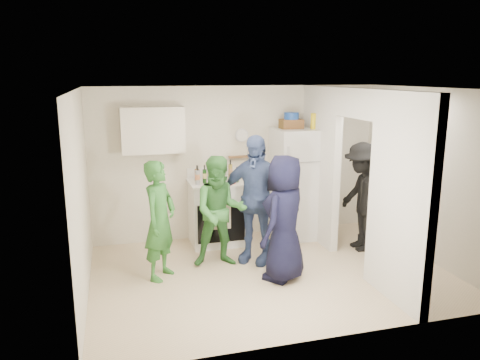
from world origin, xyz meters
The scene contains 37 objects.
floor centered at (0.00, 0.00, 0.00)m, with size 4.80×4.80×0.00m, color beige.
wall_back centered at (0.00, 1.70, 1.25)m, with size 4.80×4.80×0.00m, color silver.
wall_front centered at (0.00, -1.70, 1.25)m, with size 4.80×4.80×0.00m, color silver.
wall_left centered at (-2.40, 0.00, 1.25)m, with size 3.40×3.40×0.00m, color silver.
wall_right centered at (2.40, 0.00, 1.25)m, with size 3.40×3.40×0.00m, color silver.
ceiling centered at (0.00, 0.00, 2.50)m, with size 4.80×4.80×0.00m, color white.
partition_pier_back centered at (1.20, 1.10, 1.25)m, with size 0.12×1.20×2.50m, color silver.
partition_pier_front centered at (1.20, -1.10, 1.25)m, with size 0.12×1.20×2.50m, color silver.
partition_header centered at (1.20, 0.00, 2.30)m, with size 0.12×1.00×0.40m, color silver.
stove centered at (-0.46, 1.37, 0.51)m, with size 0.86×0.71×1.02m, color white.
upper_cabinet centered at (-1.40, 1.52, 1.85)m, with size 0.95×0.34×0.70m, color silver.
fridge centered at (0.90, 1.34, 0.91)m, with size 0.75×0.73×1.82m, color silver.
wicker_basket centered at (0.80, 1.39, 1.90)m, with size 0.35×0.25×0.15m, color brown.
blue_bowl centered at (0.80, 1.39, 2.03)m, with size 0.24×0.24×0.11m, color #163E9A.
yellow_cup_stack_top centered at (1.12, 1.24, 1.95)m, with size 0.09×0.09×0.25m, color yellow.
wall_clock centered at (0.05, 1.68, 1.70)m, with size 0.22×0.22×0.03m, color white.
spice_shelf centered at (0.00, 1.65, 1.35)m, with size 0.35×0.08×0.03m, color olive.
nook_window centered at (2.38, 0.20, 1.65)m, with size 0.03×0.70×0.80m, color black.
nook_window_frame centered at (2.36, 0.20, 1.65)m, with size 0.04×0.76×0.86m, color white.
nook_valance centered at (2.34, 0.20, 2.00)m, with size 0.04×0.82×0.18m, color white.
yellow_cup_stack_stove centered at (-0.58, 1.15, 1.15)m, with size 0.09×0.09×0.25m, color #DBE913.
red_cup centered at (-0.24, 1.17, 1.08)m, with size 0.09×0.09×0.12m, color red.
person_green_left centered at (-1.46, 0.27, 0.80)m, with size 0.58×0.38×1.60m, color #34742E.
person_green_center centered at (-0.60, 0.48, 0.79)m, with size 0.77×0.60×1.58m, color #3A833A.
person_denim centered at (-0.09, 0.49, 0.93)m, with size 1.09×0.45×1.86m, color #3B5082.
person_navy centered at (0.11, -0.19, 0.84)m, with size 0.82×0.53×1.68m, color black.
person_nook centered at (1.65, 0.52, 0.84)m, with size 1.09×0.62×1.68m, color black.
bottle_a centered at (-0.74, 1.49, 1.15)m, with size 0.07×0.07×0.25m, color brown.
bottle_b centered at (-0.65, 1.30, 1.17)m, with size 0.06×0.06×0.29m, color #174618.
bottle_c centered at (-0.55, 1.50, 1.15)m, with size 0.07×0.07×0.25m, color #AFB7BD.
bottle_d centered at (-0.44, 1.33, 1.15)m, with size 0.06×0.06×0.25m, color #58360F.
bottle_e centered at (-0.34, 1.54, 1.17)m, with size 0.08×0.08×0.29m, color silver.
bottle_f centered at (-0.29, 1.41, 1.16)m, with size 0.06×0.06×0.28m, color #174017.
bottle_g centered at (-0.19, 1.50, 1.18)m, with size 0.07×0.07×0.31m, color #AC9138.
bottle_h centered at (-0.77, 1.24, 1.17)m, with size 0.07×0.07×0.30m, color #A4A4B0.
bottle_i centered at (-0.42, 1.46, 1.18)m, with size 0.06×0.06×0.32m, color #491B0C.
bottle_j centered at (-0.15, 1.25, 1.14)m, with size 0.07×0.07×0.24m, color #316422.
Camera 1 is at (-1.99, -5.68, 2.68)m, focal length 35.00 mm.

